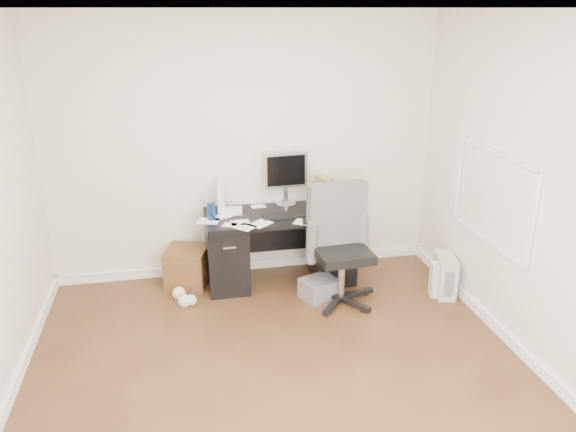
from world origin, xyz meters
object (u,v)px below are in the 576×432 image
wicker_basket (187,267)px  keyboard (287,215)px  lcd_monitor (286,179)px  pc_tower (445,275)px  desk (280,245)px  office_chair (343,247)px

wicker_basket → keyboard: bearing=-11.3°
wicker_basket → lcd_monitor: bearing=7.9°
lcd_monitor → wicker_basket: 1.36m
keyboard → pc_tower: (1.51, -0.50, -0.56)m
lcd_monitor → keyboard: bearing=-102.5°
desk → wicker_basket: 0.98m
desk → keyboard: keyboard is taller
lcd_monitor → keyboard: 0.45m
office_chair → wicker_basket: 1.64m
desk → keyboard: size_ratio=3.13×
desk → keyboard: 0.38m
pc_tower → wicker_basket: bearing=179.3°
keyboard → office_chair: size_ratio=0.42×
desk → pc_tower: size_ratio=3.78×
desk → wicker_basket: (-0.95, 0.10, -0.20)m
lcd_monitor → office_chair: 1.01m
lcd_monitor → office_chair: bearing=-68.3°
desk → office_chair: 0.77m
keyboard → pc_tower: keyboard is taller
keyboard → wicker_basket: 1.17m
lcd_monitor → wicker_basket: size_ratio=1.44×
desk → pc_tower: desk is taller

